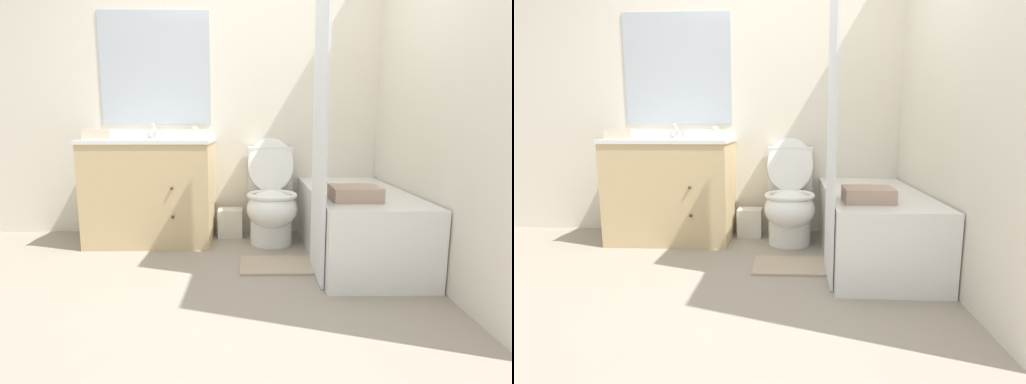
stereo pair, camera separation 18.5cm
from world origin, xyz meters
TOP-DOWN VIEW (x-y plane):
  - ground_plane at (0.00, 0.00)m, footprint 14.00×14.00m
  - wall_back at (-0.01, 1.59)m, footprint 8.00×0.06m
  - wall_right at (1.23, 0.78)m, footprint 0.05×2.56m
  - vanity_cabinet at (-0.71, 1.27)m, footprint 1.00×0.61m
  - sink_faucet at (-0.71, 1.48)m, footprint 0.14×0.12m
  - toilet at (0.27, 1.21)m, footprint 0.40×0.66m
  - bathtub at (0.86, 0.85)m, footprint 0.67×1.41m
  - shower_curtain at (0.52, 0.46)m, footprint 0.01×0.45m
  - wastebasket at (-0.08, 1.39)m, footprint 0.21×0.18m
  - tissue_box at (-0.37, 1.43)m, footprint 0.12×0.13m
  - hand_towel_folded at (-1.06, 1.13)m, footprint 0.22×0.13m
  - bath_towel_folded at (0.75, 0.48)m, footprint 0.30×0.26m
  - bath_mat at (0.29, 0.64)m, footprint 0.52×0.36m

SIDE VIEW (x-z plane):
  - ground_plane at x=0.00m, z-range 0.00..0.00m
  - bath_mat at x=0.29m, z-range 0.00..0.02m
  - wastebasket at x=-0.08m, z-range 0.00..0.24m
  - bathtub at x=0.86m, z-range 0.00..0.49m
  - toilet at x=0.27m, z-range -0.09..0.76m
  - vanity_cabinet at x=-0.71m, z-range 0.01..0.85m
  - bath_towel_folded at x=0.75m, z-range 0.49..0.58m
  - sink_faucet at x=-0.71m, z-range 0.81..0.94m
  - tissue_box at x=-0.37m, z-range 0.83..0.93m
  - hand_towel_folded at x=-1.06m, z-range 0.84..0.92m
  - shower_curtain at x=0.52m, z-range 0.00..1.99m
  - wall_right at x=1.23m, z-range 0.00..2.50m
  - wall_back at x=-0.01m, z-range 0.00..2.50m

